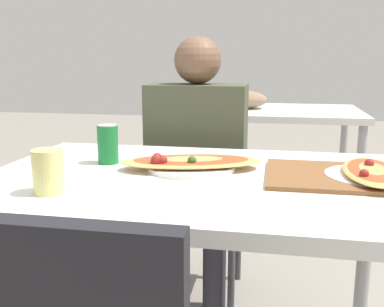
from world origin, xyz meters
TOP-DOWN VIEW (x-y plane):
  - dining_table at (0.00, 0.00)m, footprint 1.22×0.81m
  - chair_far_seated at (-0.10, 0.74)m, footprint 0.40×0.40m
  - person_seated at (-0.10, 0.62)m, footprint 0.41×0.27m
  - pizza_main at (-0.03, 0.07)m, footprint 0.46×0.28m
  - soda_can at (-0.30, 0.10)m, footprint 0.07×0.07m
  - drink_glass at (-0.33, -0.24)m, footprint 0.08×0.08m
  - serving_tray at (0.44, 0.05)m, footprint 0.48×0.33m
  - pizza_second at (0.49, 0.05)m, footprint 0.26×0.35m
  - background_table at (0.18, 1.79)m, footprint 1.10×0.80m

SIDE VIEW (x-z plane):
  - chair_far_seated at x=-0.10m, z-range 0.05..0.98m
  - dining_table at x=0.00m, z-range 0.30..1.05m
  - person_seated at x=-0.10m, z-range 0.11..1.27m
  - background_table at x=0.18m, z-range 0.26..1.12m
  - serving_tray at x=0.44m, z-range 0.75..0.76m
  - pizza_second at x=0.49m, z-range 0.74..0.79m
  - pizza_main at x=-0.03m, z-range 0.74..0.80m
  - drink_glass at x=-0.33m, z-range 0.75..0.86m
  - soda_can at x=-0.30m, z-range 0.75..0.87m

